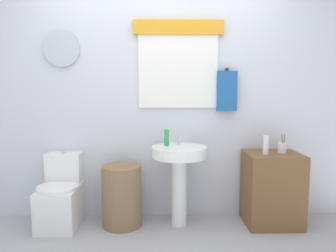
% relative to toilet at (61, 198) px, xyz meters
% --- Properties ---
extents(back_wall, '(4.40, 0.18, 2.60)m').
position_rel_toilet_xyz_m(back_wall, '(0.97, 0.27, 1.03)').
color(back_wall, silver).
rests_on(back_wall, ground_plane).
extents(toilet, '(0.38, 0.51, 0.71)m').
position_rel_toilet_xyz_m(toilet, '(0.00, 0.00, 0.00)').
color(toilet, white).
rests_on(toilet, ground_plane).
extents(laundry_hamper, '(0.38, 0.38, 0.60)m').
position_rel_toilet_xyz_m(laundry_hamper, '(0.60, -0.03, 0.03)').
color(laundry_hamper, '#846647').
rests_on(laundry_hamper, ground_plane).
extents(pedestal_sink, '(0.53, 0.53, 0.78)m').
position_rel_toilet_xyz_m(pedestal_sink, '(1.16, -0.03, 0.32)').
color(pedestal_sink, white).
rests_on(pedestal_sink, ground_plane).
extents(faucet, '(0.03, 0.03, 0.10)m').
position_rel_toilet_xyz_m(faucet, '(1.16, 0.09, 0.56)').
color(faucet, silver).
rests_on(faucet, pedestal_sink).
extents(wooden_cabinet, '(0.52, 0.44, 0.71)m').
position_rel_toilet_xyz_m(wooden_cabinet, '(2.07, -0.03, 0.08)').
color(wooden_cabinet, brown).
rests_on(wooden_cabinet, ground_plane).
extents(soap_bottle, '(0.05, 0.05, 0.16)m').
position_rel_toilet_xyz_m(soap_bottle, '(1.04, 0.02, 0.59)').
color(soap_bottle, green).
rests_on(soap_bottle, pedestal_sink).
extents(lotion_bottle, '(0.05, 0.05, 0.18)m').
position_rel_toilet_xyz_m(lotion_bottle, '(1.98, -0.07, 0.53)').
color(lotion_bottle, white).
rests_on(lotion_bottle, wooden_cabinet).
extents(toothbrush_cup, '(0.08, 0.08, 0.19)m').
position_rel_toilet_xyz_m(toothbrush_cup, '(2.17, -0.01, 0.49)').
color(toothbrush_cup, silver).
rests_on(toothbrush_cup, wooden_cabinet).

